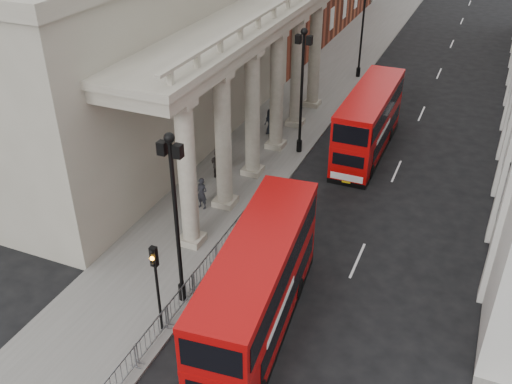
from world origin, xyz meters
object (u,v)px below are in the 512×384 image
bus_near (258,286)px  bus_far (369,121)px  pedestrian_c (271,122)px  pedestrian_a (202,194)px  lamp_post_mid (302,84)px  lamp_post_north (363,23)px  pedestrian_b (217,163)px  traffic_light (156,274)px  lamp_post_south (175,210)px

bus_near → bus_far: size_ratio=1.05×
pedestrian_c → pedestrian_a: bearing=-67.6°
lamp_post_mid → pedestrian_c: size_ratio=4.35×
lamp_post_north → pedestrian_c: size_ratio=4.35×
lamp_post_mid → pedestrian_b: lamp_post_mid is taller
lamp_post_north → pedestrian_b: lamp_post_north is taller
pedestrian_a → bus_far: bearing=66.4°
bus_near → traffic_light: bearing=-160.5°
traffic_light → pedestrian_c: bearing=98.3°
lamp_post_north → bus_near: lamp_post_north is taller
bus_near → pedestrian_b: bus_near is taller
lamp_post_south → lamp_post_north: bearing=90.0°
lamp_post_mid → bus_near: size_ratio=0.78×
lamp_post_north → lamp_post_south: bearing=-90.0°
pedestrian_a → pedestrian_c: size_ratio=0.98×
traffic_light → bus_near: size_ratio=0.40×
traffic_light → pedestrian_c: 20.11m
traffic_light → lamp_post_south: bearing=92.8°
bus_far → pedestrian_c: bearing=-178.8°
lamp_post_mid → traffic_light: (0.10, -18.02, -1.80)m
lamp_post_south → pedestrian_b: bearing=108.2°
bus_far → pedestrian_c: 7.01m
traffic_light → bus_far: 20.35m
bus_near → pedestrian_c: 19.26m
traffic_light → pedestrian_c: (-2.88, 19.79, -2.03)m
lamp_post_mid → bus_far: bearing=24.9°
lamp_post_north → traffic_light: (0.10, -34.02, -1.80)m
lamp_post_south → pedestrian_b: (-3.53, 10.72, -3.86)m
lamp_post_south → pedestrian_a: 8.58m
pedestrian_c → pedestrian_b: bearing=-73.9°
lamp_post_mid → traffic_light: bearing=-89.7°
pedestrian_b → lamp_post_mid: bearing=-114.0°
traffic_light → pedestrian_a: (-2.83, 9.18, -2.05)m
bus_near → pedestrian_b: size_ratio=5.75×
lamp_post_north → pedestrian_b: size_ratio=4.47×
lamp_post_north → pedestrian_b: bearing=-99.4°
bus_near → pedestrian_b: bearing=118.2°
lamp_post_south → bus_near: bearing=-4.1°
bus_near → pedestrian_b: 13.29m
bus_near → pedestrian_a: size_ratio=5.70×
pedestrian_a → lamp_post_south: bearing=-60.2°
lamp_post_south → bus_near: size_ratio=0.78×
bus_far → pedestrian_a: size_ratio=5.41×
pedestrian_a → pedestrian_b: bearing=111.5°
lamp_post_south → bus_near: 4.60m
lamp_post_north → pedestrian_a: bearing=-96.3°
lamp_post_north → bus_near: bearing=-83.2°
bus_far → pedestrian_c: size_ratio=5.30×
lamp_post_north → bus_near: size_ratio=0.78×
lamp_post_south → lamp_post_mid: 16.00m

